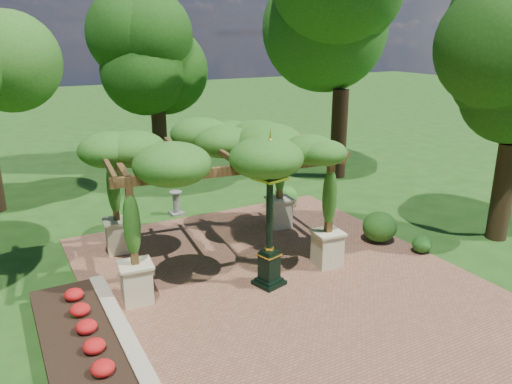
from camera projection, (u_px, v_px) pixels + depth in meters
name	position (u px, v px, depth m)	size (l,w,h in m)	color
ground	(302.00, 298.00, 13.01)	(120.00, 120.00, 0.00)	#1E4714
brick_plaza	(282.00, 281.00, 13.84)	(10.00, 12.00, 0.04)	brown
border_wall	(120.00, 329.00, 11.27)	(0.35, 5.00, 0.40)	#C6B793
flower_bed	(78.00, 341.00, 10.87)	(1.50, 5.00, 0.36)	red
pedestal_clock	(270.00, 201.00, 12.91)	(0.98, 0.98, 4.05)	black
pergola	(217.00, 153.00, 14.26)	(6.82, 4.68, 4.05)	beige
sundial	(176.00, 204.00, 18.89)	(0.54, 0.54, 0.90)	gray
shrub_front	(422.00, 244.00, 15.54)	(0.60, 0.60, 0.54)	#205819
shrub_mid	(380.00, 227.00, 16.32)	(1.11, 1.11, 1.00)	#235517
shrub_back	(286.00, 196.00, 19.62)	(0.93, 0.93, 0.83)	#2C681E
tree_north	(155.00, 53.00, 24.08)	(4.13, 4.13, 8.28)	black
tree_east_far	(345.00, 15.00, 21.85)	(5.58, 5.58, 10.67)	#311D13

